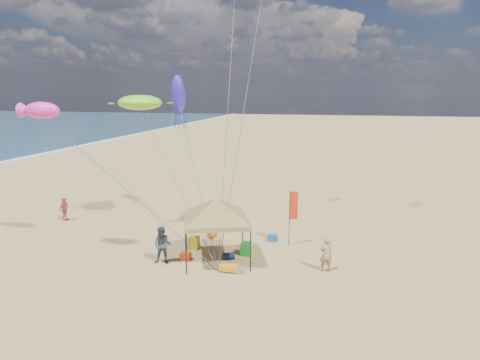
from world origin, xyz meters
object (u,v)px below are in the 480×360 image
at_px(chair_green, 246,249).
at_px(person_near_a, 326,254).
at_px(person_near_b, 163,245).
at_px(feather_flag, 293,209).
at_px(cooler_red, 186,256).
at_px(chair_yellow, 194,243).
at_px(beach_cart, 229,268).
at_px(canopy_tent, 216,201).
at_px(person_far_a, 64,209).
at_px(cooler_blue, 272,238).
at_px(person_near_c, 205,219).

height_order(chair_green, person_near_a, person_near_a).
bearing_deg(person_near_b, person_near_a, -2.59).
relative_size(feather_flag, cooler_red, 5.88).
height_order(cooler_red, chair_green, chair_green).
height_order(chair_yellow, beach_cart, chair_yellow).
distance_m(canopy_tent, chair_green, 3.27).
bearing_deg(chair_yellow, cooler_red, -87.11).
distance_m(chair_green, person_far_a, 13.49).
bearing_deg(person_near_b, feather_flag, 24.38).
relative_size(chair_yellow, person_near_b, 0.36).
bearing_deg(person_near_b, canopy_tent, 12.13).
xyz_separation_m(cooler_red, person_near_a, (7.04, 0.27, 0.68)).
distance_m(cooler_blue, person_far_a, 14.20).
bearing_deg(beach_cart, person_near_a, 13.98).
bearing_deg(cooler_red, feather_flag, 33.29).
bearing_deg(chair_yellow, person_near_c, 95.76).
relative_size(person_near_a, person_near_c, 1.00).
bearing_deg(person_near_a, chair_green, -32.53).
bearing_deg(person_near_c, beach_cart, 137.47).
xyz_separation_m(beach_cart, person_near_c, (-2.89, 5.10, 0.67)).
relative_size(person_near_b, person_near_c, 1.10).
xyz_separation_m(person_near_a, person_near_b, (-7.97, -0.96, 0.09)).
distance_m(chair_green, beach_cart, 2.22).
bearing_deg(cooler_blue, chair_yellow, -151.50).
bearing_deg(chair_yellow, canopy_tent, -37.14).
distance_m(feather_flag, chair_green, 3.45).
relative_size(canopy_tent, chair_green, 8.26).
bearing_deg(person_near_a, canopy_tent, -18.47).
bearing_deg(person_near_b, beach_cart, -12.11).
bearing_deg(person_near_c, cooler_blue, -169.03).
distance_m(feather_flag, beach_cart, 5.26).
bearing_deg(person_near_a, person_near_b, -11.26).
bearing_deg(canopy_tent, cooler_blue, 55.65).
xyz_separation_m(chair_yellow, beach_cart, (2.62, -2.41, -0.15)).
relative_size(canopy_tent, person_near_b, 3.01).
bearing_deg(canopy_tent, cooler_red, -169.29).
relative_size(canopy_tent, person_far_a, 3.67).
xyz_separation_m(cooler_red, beach_cart, (2.54, -0.86, 0.01)).
xyz_separation_m(canopy_tent, person_far_a, (-11.83, 4.08, -2.38)).
relative_size(cooler_blue, person_near_b, 0.28).
xyz_separation_m(chair_yellow, person_far_a, (-10.17, 2.83, 0.44)).
bearing_deg(feather_flag, canopy_tent, -139.07).
height_order(canopy_tent, person_near_b, canopy_tent).
bearing_deg(cooler_red, person_near_c, 94.71).
bearing_deg(person_far_a, beach_cart, -112.95).
height_order(feather_flag, person_far_a, feather_flag).
distance_m(cooler_blue, chair_green, 2.61).
bearing_deg(cooler_blue, person_far_a, 177.35).
bearing_deg(canopy_tent, person_far_a, 160.96).
relative_size(cooler_red, beach_cart, 0.60).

